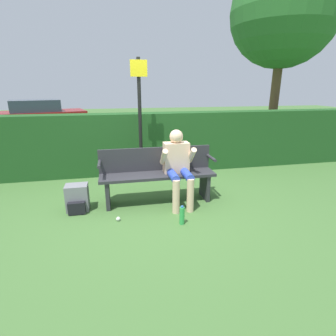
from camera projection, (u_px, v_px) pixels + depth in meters
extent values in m
plane|color=#426B33|center=(158.00, 202.00, 4.42)|extent=(40.00, 40.00, 0.00)
cube|color=#1E4C1E|center=(145.00, 143.00, 5.83)|extent=(12.00, 0.47, 1.31)
cube|color=#2D2D33|center=(158.00, 175.00, 4.28)|extent=(1.88, 0.43, 0.05)
cube|color=#2D2D33|center=(156.00, 159.00, 4.39)|extent=(1.88, 0.04, 0.40)
cube|color=#2D2D33|center=(108.00, 193.00, 4.19)|extent=(0.06, 0.38, 0.45)
cube|color=#2D2D33|center=(205.00, 186.00, 4.51)|extent=(0.06, 0.38, 0.45)
cylinder|color=#2D2D33|center=(99.00, 164.00, 4.03)|extent=(0.05, 0.38, 0.05)
cylinder|color=#2D2D33|center=(211.00, 158.00, 4.38)|extent=(0.05, 0.38, 0.05)
cube|color=beige|center=(176.00, 157.00, 4.30)|extent=(0.41, 0.22, 0.50)
sphere|color=beige|center=(176.00, 136.00, 4.19)|extent=(0.22, 0.22, 0.22)
cylinder|color=#2D47B7|center=(173.00, 175.00, 4.11)|extent=(0.13, 0.49, 0.13)
cylinder|color=#2D47B7|center=(186.00, 174.00, 4.16)|extent=(0.13, 0.49, 0.13)
cylinder|color=beige|center=(176.00, 197.00, 3.96)|extent=(0.11, 0.11, 0.53)
cylinder|color=beige|center=(190.00, 195.00, 4.01)|extent=(0.11, 0.11, 0.53)
cylinder|color=beige|center=(164.00, 157.00, 4.12)|extent=(0.09, 0.31, 0.31)
cylinder|color=beige|center=(192.00, 155.00, 4.21)|extent=(0.09, 0.31, 0.31)
cube|color=slate|center=(77.00, 197.00, 4.08)|extent=(0.34, 0.25, 0.42)
cube|color=black|center=(77.00, 208.00, 3.95)|extent=(0.25, 0.09, 0.19)
cylinder|color=green|center=(182.00, 216.00, 3.67)|extent=(0.07, 0.07, 0.26)
cylinder|color=#2D66B2|center=(182.00, 207.00, 3.63)|extent=(0.04, 0.04, 0.02)
cylinder|color=black|center=(140.00, 122.00, 5.14)|extent=(0.07, 0.07, 2.38)
cube|color=yellow|center=(139.00, 68.00, 4.80)|extent=(0.31, 0.02, 0.29)
cube|color=maroon|center=(37.00, 118.00, 12.15)|extent=(4.64, 3.02, 0.58)
cube|color=#333D4C|center=(35.00, 106.00, 11.99)|extent=(2.44, 2.17, 0.52)
cylinder|color=black|center=(65.00, 118.00, 13.56)|extent=(0.65, 0.35, 0.62)
cylinder|color=black|center=(70.00, 122.00, 12.04)|extent=(0.65, 0.35, 0.62)
cylinder|color=black|center=(5.00, 121.00, 12.36)|extent=(0.65, 0.35, 0.62)
cylinder|color=black|center=(3.00, 126.00, 10.84)|extent=(0.65, 0.35, 0.62)
cylinder|color=brown|center=(274.00, 101.00, 7.66)|extent=(0.25, 0.25, 2.89)
sphere|color=#2D6B2D|center=(284.00, 12.00, 6.97)|extent=(2.87, 2.87, 2.87)
sphere|color=silver|center=(118.00, 219.00, 3.79)|extent=(0.06, 0.06, 0.06)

